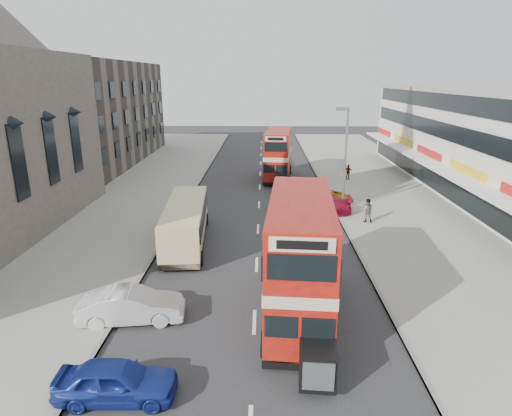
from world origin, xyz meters
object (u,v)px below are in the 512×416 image
(bus_second, at_px, (278,155))
(street_lamp, at_px, (345,152))
(pedestrian_near, at_px, (367,210))
(car_left_near, at_px, (116,381))
(cyclist, at_px, (307,196))
(car_right_a, at_px, (318,205))
(car_left_front, at_px, (132,306))
(pedestrian_far, at_px, (348,172))
(coach, at_px, (186,222))
(car_right_b, at_px, (319,198))
(bus_main, at_px, (300,259))

(bus_second, bearing_deg, street_lamp, 117.43)
(pedestrian_near, bearing_deg, car_left_near, 58.02)
(pedestrian_near, xyz_separation_m, cyclist, (-3.87, 5.21, -0.36))
(car_right_a, relative_size, cyclist, 2.54)
(street_lamp, bearing_deg, car_left_front, -126.56)
(street_lamp, relative_size, pedestrian_near, 4.59)
(car_right_a, distance_m, pedestrian_near, 3.94)
(pedestrian_far, bearing_deg, car_left_front, -131.21)
(street_lamp, distance_m, pedestrian_near, 4.82)
(car_left_near, bearing_deg, pedestrian_near, -35.85)
(coach, bearing_deg, car_right_b, 36.82)
(coach, xyz_separation_m, cyclist, (8.58, 9.20, -0.76))
(coach, distance_m, car_left_near, 14.06)
(street_lamp, relative_size, pedestrian_far, 5.35)
(bus_main, relative_size, car_left_front, 2.15)
(coach, height_order, pedestrian_far, coach)
(coach, xyz_separation_m, pedestrian_far, (13.61, 17.57, -0.52))
(car_left_front, relative_size, pedestrian_far, 2.97)
(bus_main, xyz_separation_m, coach, (-6.52, 8.76, -1.32))
(street_lamp, relative_size, car_left_front, 1.80)
(bus_second, bearing_deg, car_right_a, 108.19)
(street_lamp, xyz_separation_m, car_right_b, (-1.53, 1.76, -4.13))
(bus_second, relative_size, car_left_near, 2.25)
(bus_main, relative_size, car_left_near, 2.42)
(coach, distance_m, car_left_front, 9.36)
(bus_main, xyz_separation_m, cyclist, (2.06, 17.96, -2.08))
(bus_main, xyz_separation_m, car_right_b, (3.04, 17.22, -2.10))
(car_left_near, height_order, car_left_front, car_left_front)
(street_lamp, height_order, bus_main, street_lamp)
(car_right_a, bearing_deg, car_right_b, 173.34)
(bus_main, xyz_separation_m, car_left_near, (-6.39, -5.28, -2.08))
(street_lamp, distance_m, coach, 13.39)
(car_right_b, bearing_deg, coach, -51.45)
(street_lamp, relative_size, bus_main, 0.84)
(bus_main, bearing_deg, car_right_a, -95.79)
(car_right_b, bearing_deg, street_lamp, 38.10)
(coach, bearing_deg, pedestrian_near, 13.09)
(car_right_b, height_order, cyclist, cyclist)
(car_left_front, bearing_deg, car_right_a, -39.74)
(car_right_a, xyz_separation_m, pedestrian_near, (3.30, -2.14, 0.29))
(car_right_a, distance_m, pedestrian_far, 12.28)
(car_left_near, bearing_deg, coach, -0.98)
(coach, bearing_deg, street_lamp, 26.43)
(car_right_a, height_order, pedestrian_far, pedestrian_far)
(pedestrian_near, bearing_deg, car_left_front, 47.53)
(bus_second, relative_size, pedestrian_near, 5.09)
(bus_main, relative_size, car_right_a, 1.88)
(car_right_b, bearing_deg, pedestrian_near, 29.94)
(bus_main, height_order, car_right_a, bus_main)
(car_left_front, relative_size, pedestrian_near, 2.55)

